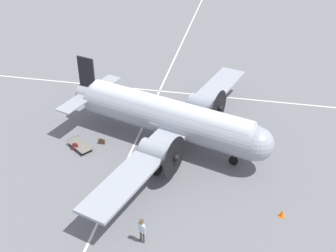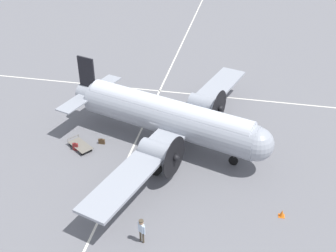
% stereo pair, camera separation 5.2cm
% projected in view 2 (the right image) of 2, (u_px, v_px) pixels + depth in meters
% --- Properties ---
extents(ground_plane, '(300.00, 300.00, 0.00)m').
position_uv_depth(ground_plane, '(168.00, 144.00, 33.47)').
color(ground_plane, slate).
extents(apron_line_eastwest, '(120.00, 0.16, 0.01)m').
position_uv_depth(apron_line_eastwest, '(186.00, 93.00, 40.58)').
color(apron_line_eastwest, silver).
rests_on(apron_line_eastwest, ground_plane).
extents(apron_line_northsouth, '(0.16, 120.00, 0.01)m').
position_uv_depth(apron_line_northsouth, '(137.00, 140.00, 33.91)').
color(apron_line_northsouth, silver).
rests_on(apron_line_northsouth, ground_plane).
extents(airliner_main, '(16.78, 21.93, 5.80)m').
position_uv_depth(airliner_main, '(173.00, 118.00, 31.93)').
color(airliner_main, '#9399A3').
rests_on(airliner_main, ground_plane).
extents(crew_foreground, '(0.51, 0.40, 1.72)m').
position_uv_depth(crew_foreground, '(141.00, 228.00, 24.38)').
color(crew_foreground, '#473D2D').
rests_on(crew_foreground, ground_plane).
extents(suitcase_near_door, '(0.42, 0.14, 0.66)m').
position_uv_depth(suitcase_near_door, '(75.00, 147.00, 32.58)').
color(suitcase_near_door, maroon).
rests_on(suitcase_near_door, ground_plane).
extents(suitcase_upright_spare, '(0.51, 0.14, 0.47)m').
position_uv_depth(suitcase_upright_spare, '(102.00, 141.00, 33.35)').
color(suitcase_upright_spare, '#47331E').
rests_on(suitcase_upright_spare, ground_plane).
extents(baggage_cart, '(2.32, 2.09, 0.56)m').
position_uv_depth(baggage_cart, '(80.00, 145.00, 32.80)').
color(baggage_cart, '#6B665B').
rests_on(baggage_cart, ground_plane).
extents(traffic_cone, '(0.39, 0.39, 0.51)m').
position_uv_depth(traffic_cone, '(282.00, 213.00, 26.59)').
color(traffic_cone, orange).
rests_on(traffic_cone, ground_plane).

